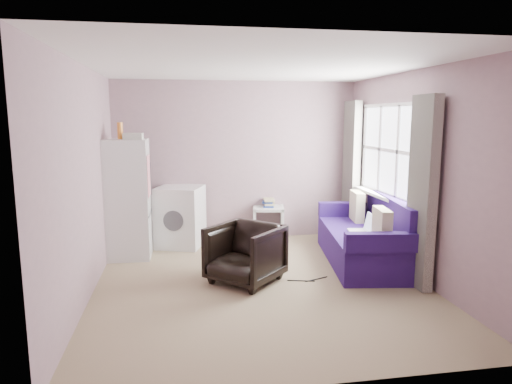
# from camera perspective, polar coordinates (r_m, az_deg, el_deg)

# --- Properties ---
(room) EXTENTS (3.84, 4.24, 2.54)m
(room) POSITION_cam_1_polar(r_m,az_deg,el_deg) (5.18, 0.77, 1.70)
(room) COLOR #907C5E
(room) RESTS_ON ground
(armchair) EXTENTS (1.02, 1.02, 0.77)m
(armchair) POSITION_cam_1_polar(r_m,az_deg,el_deg) (5.43, -1.37, -7.36)
(armchair) COLOR black
(armchair) RESTS_ON ground
(fridge) EXTENTS (0.60, 0.58, 1.87)m
(fridge) POSITION_cam_1_polar(r_m,az_deg,el_deg) (6.53, -15.64, -0.76)
(fridge) COLOR silver
(fridge) RESTS_ON ground
(washing_machine) EXTENTS (0.81, 0.81, 0.91)m
(washing_machine) POSITION_cam_1_polar(r_m,az_deg,el_deg) (7.01, -9.45, -2.87)
(washing_machine) COLOR silver
(washing_machine) RESTS_ON ground
(side_table) EXTENTS (0.56, 0.56, 0.66)m
(side_table) POSITION_cam_1_polar(r_m,az_deg,el_deg) (7.32, 1.57, -3.54)
(side_table) COLOR beige
(side_table) RESTS_ON ground
(sofa) EXTENTS (1.20, 2.14, 0.91)m
(sofa) POSITION_cam_1_polar(r_m,az_deg,el_deg) (6.35, 13.82, -5.62)
(sofa) COLOR navy
(sofa) RESTS_ON ground
(window_dressing) EXTENTS (0.17, 2.62, 2.18)m
(window_dressing) POSITION_cam_1_polar(r_m,az_deg,el_deg) (6.40, 15.35, 1.51)
(window_dressing) COLOR white
(window_dressing) RESTS_ON ground
(floor_cables) EXTENTS (0.51, 0.13, 0.01)m
(floor_cables) POSITION_cam_1_polar(r_m,az_deg,el_deg) (5.62, 6.61, -10.86)
(floor_cables) COLOR black
(floor_cables) RESTS_ON ground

